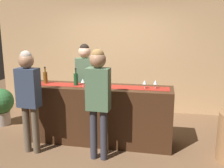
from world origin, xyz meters
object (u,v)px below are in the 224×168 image
at_px(wine_glass_far_end, 83,81).
at_px(customer_browsing, 28,92).
at_px(bartender, 85,77).
at_px(wine_bottle_green, 76,79).
at_px(customer_sipping, 98,93).
at_px(potted_plant_tall, 1,104).
at_px(wine_glass_mid_counter, 156,82).
at_px(wine_glass_near_customer, 145,82).
at_px(wine_bottle_amber, 45,77).

xyz_separation_m(wine_glass_far_end, customer_browsing, (-0.72, -0.49, -0.10)).
bearing_deg(bartender, wine_glass_far_end, 99.43).
height_order(wine_bottle_green, customer_browsing, customer_browsing).
relative_size(wine_bottle_green, customer_sipping, 0.18).
xyz_separation_m(bartender, customer_browsing, (-0.55, -1.19, -0.03)).
bearing_deg(customer_sipping, potted_plant_tall, 159.17).
height_order(customer_sipping, customer_browsing, customer_sipping).
relative_size(wine_glass_far_end, potted_plant_tall, 0.19).
height_order(customer_sipping, potted_plant_tall, customer_sipping).
height_order(wine_bottle_green, wine_glass_mid_counter, wine_bottle_green).
height_order(wine_glass_near_customer, customer_sipping, customer_sipping).
xyz_separation_m(wine_bottle_amber, potted_plant_tall, (-1.19, 0.36, -0.67)).
height_order(wine_glass_far_end, bartender, bartender).
xyz_separation_m(wine_bottle_green, wine_glass_far_end, (0.15, -0.09, -0.01)).
height_order(wine_glass_far_end, customer_browsing, customer_browsing).
distance_m(wine_glass_near_customer, customer_sipping, 0.86).
bearing_deg(wine_glass_far_end, potted_plant_tall, 165.72).
xyz_separation_m(wine_bottle_green, customer_sipping, (0.54, -0.58, -0.07)).
relative_size(wine_glass_far_end, customer_sipping, 0.09).
height_order(wine_bottle_amber, potted_plant_tall, wine_bottle_amber).
bearing_deg(customer_browsing, wine_glass_far_end, 38.51).
bearing_deg(potted_plant_tall, wine_glass_far_end, -14.28).
height_order(wine_bottle_amber, wine_glass_far_end, wine_bottle_amber).
bearing_deg(wine_glass_far_end, wine_glass_mid_counter, 5.46).
distance_m(wine_glass_near_customer, wine_glass_far_end, 1.02).
bearing_deg(wine_glass_near_customer, wine_bottle_amber, 178.37).
bearing_deg(customer_sipping, wine_bottle_green, 135.05).
height_order(wine_bottle_amber, wine_glass_mid_counter, wine_bottle_amber).
height_order(wine_glass_near_customer, potted_plant_tall, wine_glass_near_customer).
bearing_deg(bartender, potted_plant_tall, 1.85).
xyz_separation_m(wine_bottle_amber, wine_bottle_green, (0.58, -0.04, 0.00)).
distance_m(wine_bottle_amber, wine_glass_far_end, 0.74).
bearing_deg(bartender, wine_glass_mid_counter, 152.32).
relative_size(customer_browsing, potted_plant_tall, 2.15).
relative_size(bartender, customer_browsing, 1.02).
xyz_separation_m(wine_bottle_amber, wine_glass_mid_counter, (1.93, -0.02, -0.01)).
relative_size(wine_bottle_green, potted_plant_tall, 0.40).
bearing_deg(potted_plant_tall, wine_bottle_amber, -16.67).
bearing_deg(wine_glass_mid_counter, customer_browsing, -162.39).
height_order(wine_glass_mid_counter, customer_sipping, customer_sipping).
relative_size(wine_glass_mid_counter, customer_browsing, 0.09).
xyz_separation_m(wine_glass_mid_counter, customer_browsing, (-1.91, -0.61, -0.10)).
distance_m(bartender, potted_plant_tall, 1.86).
relative_size(bartender, potted_plant_tall, 2.20).
bearing_deg(wine_glass_near_customer, wine_bottle_green, 179.62).
distance_m(wine_glass_near_customer, potted_plant_tall, 3.05).
distance_m(wine_bottle_green, wine_glass_near_customer, 1.17).
bearing_deg(wine_bottle_amber, potted_plant_tall, 163.33).
height_order(wine_bottle_amber, customer_sipping, customer_sipping).
relative_size(wine_glass_far_end, bartender, 0.09).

